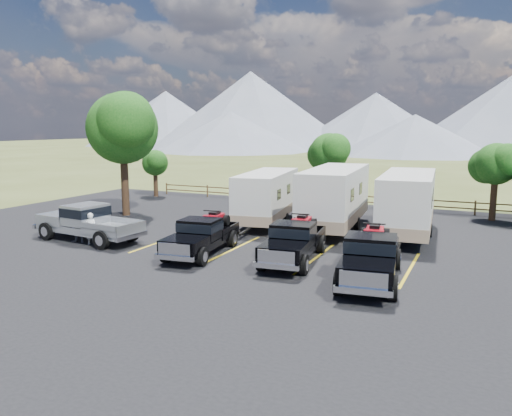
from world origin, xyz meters
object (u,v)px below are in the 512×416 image
at_px(rig_left, 202,235).
at_px(trailer_center, 335,198).
at_px(tree_big_nw, 122,128).
at_px(person_a, 91,229).
at_px(rig_center, 294,240).
at_px(trailer_right, 407,204).
at_px(person_b, 78,226).
at_px(trailer_left, 267,197).
at_px(rig_right, 371,256).
at_px(pickup_silver, 88,222).

relative_size(rig_left, trailer_center, 0.56).
distance_m(tree_big_nw, person_a, 9.45).
height_order(rig_left, rig_center, rig_center).
xyz_separation_m(rig_center, trailer_right, (3.63, 6.87, 0.83)).
bearing_deg(person_b, rig_left, -4.88).
height_order(tree_big_nw, rig_center, tree_big_nw).
xyz_separation_m(rig_center, person_a, (-10.00, -1.41, -0.11)).
relative_size(rig_center, trailer_left, 0.65).
distance_m(trailer_left, person_b, 10.57).
xyz_separation_m(rig_right, trailer_center, (-3.81, 8.31, 0.85)).
height_order(trailer_left, trailer_right, trailer_right).
bearing_deg(tree_big_nw, rig_center, -22.72).
bearing_deg(trailer_center, pickup_silver, -148.14).
bearing_deg(trailer_left, tree_big_nw, 177.43).
distance_m(trailer_right, person_b, 16.67).
xyz_separation_m(pickup_silver, person_b, (-0.14, -0.54, -0.12)).
relative_size(trailer_center, person_b, 5.93).
bearing_deg(rig_center, rig_right, -28.24).
xyz_separation_m(trailer_right, pickup_silver, (-14.31, -7.72, -0.78)).
relative_size(trailer_left, pickup_silver, 1.40).
height_order(trailer_right, person_a, trailer_right).
xyz_separation_m(rig_right, person_a, (-13.57, -0.00, -0.16)).
height_order(rig_right, pickup_silver, rig_right).
bearing_deg(rig_center, person_b, -179.38).
height_order(rig_left, trailer_center, trailer_center).
relative_size(trailer_center, trailer_right, 1.04).
relative_size(trailer_center, pickup_silver, 1.57).
distance_m(trailer_center, person_b, 13.48).
bearing_deg(pickup_silver, trailer_center, 132.17).
height_order(rig_left, trailer_right, trailer_right).
bearing_deg(trailer_center, rig_right, -70.11).
height_order(trailer_right, pickup_silver, trailer_right).
relative_size(person_a, person_b, 0.94).
height_order(tree_big_nw, trailer_right, tree_big_nw).
distance_m(rig_center, person_b, 10.91).
distance_m(tree_big_nw, rig_center, 15.70).
relative_size(rig_center, trailer_center, 0.58).
relative_size(tree_big_nw, person_a, 4.98).
bearing_deg(rig_center, tree_big_nw, 150.55).
xyz_separation_m(rig_left, trailer_left, (-0.12, 7.52, 0.73)).
distance_m(rig_right, trailer_right, 8.31).
xyz_separation_m(rig_left, trailer_right, (7.82, 7.50, 0.86)).
relative_size(rig_right, pickup_silver, 0.97).
distance_m(tree_big_nw, trailer_left, 10.37).
xyz_separation_m(trailer_left, person_a, (-5.69, -8.30, -0.81)).
bearing_deg(person_a, rig_right, 156.18).
height_order(trailer_center, trailer_right, trailer_center).
xyz_separation_m(rig_right, person_b, (-14.39, 0.01, -0.11)).
height_order(rig_right, trailer_center, trailer_center).
height_order(pickup_silver, person_b, pickup_silver).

